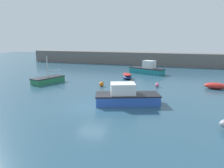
{
  "coord_description": "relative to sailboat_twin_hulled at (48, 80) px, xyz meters",
  "views": [
    {
      "loc": [
        7.45,
        -17.41,
        6.14
      ],
      "look_at": [
        -0.14,
        6.56,
        0.72
      ],
      "focal_mm": 35.0,
      "sensor_mm": 36.0,
      "label": 1
    }
  ],
  "objects": [
    {
      "name": "rowboat_blue_near",
      "position": [
        21.33,
        3.14,
        -0.06
      ],
      "size": [
        2.72,
        1.41,
        0.74
      ],
      "rotation": [
        0.0,
        0.0,
        6.22
      ],
      "color": "red",
      "rests_on": "ground_plane"
    },
    {
      "name": "ground_plane",
      "position": [
        9.66,
        -7.76,
        -0.53
      ],
      "size": [
        120.0,
        120.0,
        0.2
      ],
      "primitive_type": "cube",
      "color": "#284C60"
    },
    {
      "name": "sailboat_twin_hulled",
      "position": [
        0.0,
        0.0,
        0.0
      ],
      "size": [
        3.14,
        4.83,
        3.65
      ],
      "rotation": [
        0.0,
        0.0,
        4.37
      ],
      "color": "#287A4C",
      "rests_on": "ground_plane"
    },
    {
      "name": "harbor_breakwater",
      "position": [
        9.66,
        24.16,
        0.95
      ],
      "size": [
        56.02,
        3.61,
        2.78
      ],
      "primitive_type": "cube",
      "color": "#66605B",
      "rests_on": "ground_plane"
    },
    {
      "name": "motorboat_grey_hull",
      "position": [
        12.45,
        -6.05,
        0.3
      ],
      "size": [
        6.3,
        4.08,
        1.99
      ],
      "rotation": [
        0.0,
        0.0,
        0.35
      ],
      "color": "#2D56B7",
      "rests_on": "ground_plane"
    },
    {
      "name": "mooring_buoy_orange",
      "position": [
        7.7,
        0.18,
        -0.14
      ],
      "size": [
        0.59,
        0.59,
        0.59
      ],
      "primitive_type": "sphere",
      "color": "orange",
      "rests_on": "ground_plane"
    },
    {
      "name": "rowboat_with_red_cover",
      "position": [
        9.52,
        6.34,
        -0.05
      ],
      "size": [
        2.23,
        3.01,
        0.77
      ],
      "rotation": [
        0.0,
        0.0,
        1.92
      ],
      "color": "navy",
      "rests_on": "ground_plane"
    },
    {
      "name": "mooring_buoy_pink",
      "position": [
        14.45,
        2.05,
        -0.18
      ],
      "size": [
        0.5,
        0.5,
        0.5
      ],
      "primitive_type": "sphere",
      "color": "#EA668C",
      "rests_on": "ground_plane"
    },
    {
      "name": "mooring_buoy_yellow",
      "position": [
        10.86,
        3.07,
        -0.24
      ],
      "size": [
        0.38,
        0.38,
        0.38
      ],
      "primitive_type": "sphere",
      "color": "yellow",
      "rests_on": "ground_plane"
    },
    {
      "name": "motorboat_with_cabin",
      "position": [
        11.7,
        12.01,
        0.31
      ],
      "size": [
        6.39,
        4.22,
        2.24
      ],
      "rotation": [
        0.0,
        0.0,
        2.75
      ],
      "color": "teal",
      "rests_on": "ground_plane"
    }
  ]
}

